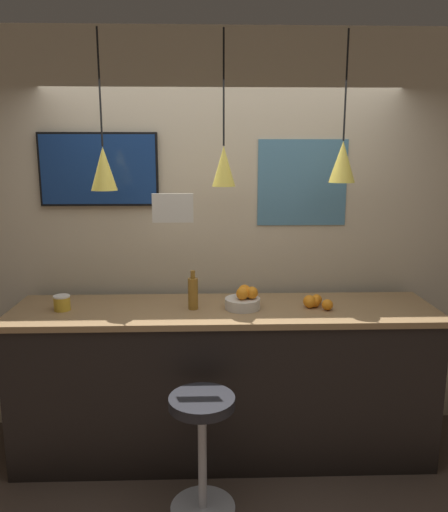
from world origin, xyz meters
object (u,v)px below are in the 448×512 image
Objects in this scene: fruit_bowl at (244,299)px; mounted_tv at (99,169)px; bar_stool at (202,432)px; juice_bottle at (193,293)px; spread_jar at (62,303)px.

mounted_tv is (-0.99, 0.41, 0.83)m from fruit_bowl.
fruit_bowl is at bearing -22.69° from mounted_tv.
bar_stool is 2.77× the size of juice_bottle.
bar_stool is 1.23m from spread_jar.
mounted_tv reaches higher than juice_bottle.
spread_jar reaches higher than bar_stool.
fruit_bowl is at bearing -0.02° from spread_jar.
bar_stool is 0.88m from fruit_bowl.
juice_bottle reaches higher than bar_stool.
juice_bottle is 1.10m from mounted_tv.
bar_stool is at bearing -32.03° from spread_jar.
bar_stool is 6.67× the size of spread_jar.
fruit_bowl is at bearing -0.08° from juice_bottle.
juice_bottle is (-0.06, 0.57, 0.66)m from bar_stool.
spread_jar is at bearing 179.98° from fruit_bowl.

